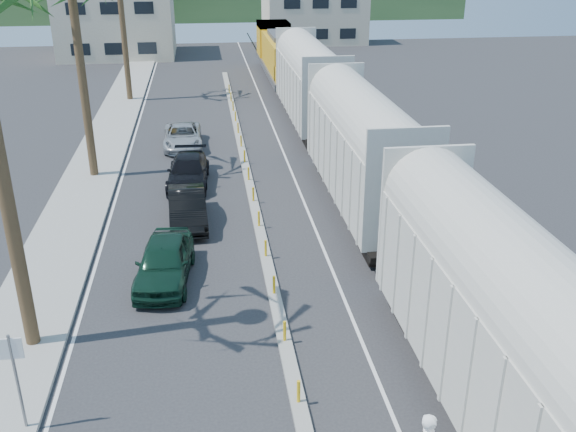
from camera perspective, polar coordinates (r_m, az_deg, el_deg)
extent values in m
cube|color=gray|center=(39.55, -16.50, 4.93)|extent=(3.00, 90.00, 0.15)
cube|color=black|center=(42.42, 1.47, 7.07)|extent=(0.12, 100.00, 0.06)
cube|color=black|center=(42.66, 3.39, 7.14)|extent=(0.12, 100.00, 0.06)
cube|color=gray|center=(34.39, -3.51, 3.12)|extent=(0.45, 60.00, 0.15)
cylinder|color=gold|center=(18.40, 0.94, -15.32)|extent=(0.10, 0.10, 0.70)
cylinder|color=gold|center=(20.80, -0.30, -10.17)|extent=(0.10, 0.10, 0.70)
cylinder|color=gold|center=(23.33, -1.25, -6.12)|extent=(0.10, 0.10, 0.70)
cylinder|color=gold|center=(25.97, -2.00, -2.87)|extent=(0.10, 0.10, 0.70)
cylinder|color=gold|center=(28.68, -2.61, -0.22)|extent=(0.10, 0.10, 0.70)
cylinder|color=gold|center=(31.44, -3.11, 1.96)|extent=(0.10, 0.10, 0.70)
cylinder|color=gold|center=(34.24, -3.53, 3.79)|extent=(0.10, 0.10, 0.70)
cylinder|color=gold|center=(37.07, -3.88, 5.34)|extent=(0.10, 0.10, 0.70)
cylinder|color=gold|center=(39.93, -4.19, 6.67)|extent=(0.10, 0.10, 0.70)
cylinder|color=gold|center=(42.81, -4.46, 7.82)|extent=(0.10, 0.10, 0.70)
cylinder|color=gold|center=(45.70, -4.70, 8.82)|extent=(0.10, 0.10, 0.70)
cylinder|color=gold|center=(48.60, -4.90, 9.71)|extent=(0.10, 0.10, 0.70)
cylinder|color=gold|center=(51.52, -5.09, 10.50)|extent=(0.10, 0.10, 0.70)
cylinder|color=gold|center=(54.44, -5.26, 11.20)|extent=(0.10, 0.10, 0.70)
cube|color=silver|center=(39.33, -14.04, 5.00)|extent=(0.12, 90.00, 0.01)
cube|color=silver|center=(39.34, -0.42, 5.72)|extent=(0.12, 90.00, 0.01)
cube|color=beige|center=(17.34, 18.60, -10.47)|extent=(3.00, 12.88, 3.40)
cylinder|color=beige|center=(16.49, 19.36, -5.54)|extent=(2.90, 12.58, 2.90)
cube|color=black|center=(18.62, 17.71, -16.12)|extent=(2.60, 12.88, 1.00)
cube|color=beige|center=(30.12, 6.60, 5.30)|extent=(3.00, 12.88, 3.40)
cylinder|color=beige|center=(29.63, 6.75, 8.43)|extent=(2.90, 12.58, 2.90)
cube|color=black|center=(30.87, 6.41, 1.42)|extent=(2.60, 12.88, 1.00)
cube|color=beige|center=(44.31, 1.91, 11.35)|extent=(3.00, 12.88, 3.40)
cylinder|color=beige|center=(43.98, 1.94, 13.51)|extent=(2.90, 12.58, 2.90)
cube|color=black|center=(44.83, 1.88, 8.60)|extent=(2.60, 12.88, 1.00)
cube|color=#4C4C4F|center=(60.17, -0.66, 13.00)|extent=(3.00, 17.00, 0.50)
cube|color=orange|center=(58.92, -0.55, 14.31)|extent=(2.70, 12.24, 2.60)
cube|color=orange|center=(65.53, -1.31, 15.51)|extent=(3.00, 3.74, 3.20)
cube|color=black|center=(60.28, -0.66, 12.44)|extent=(2.60, 13.60, 0.90)
cylinder|color=brown|center=(20.16, -23.93, 2.51)|extent=(0.44, 0.44, 11.00)
cylinder|color=brown|center=(35.41, -17.74, 10.97)|extent=(0.44, 0.44, 10.00)
cylinder|color=brown|center=(52.83, -14.49, 16.26)|extent=(0.44, 0.44, 12.00)
cylinder|color=slate|center=(18.38, -22.88, -13.63)|extent=(0.08, 0.08, 3.00)
cube|color=silver|center=(17.77, -23.44, -10.78)|extent=(0.60, 0.04, 0.60)
cube|color=#BFB397|center=(75.11, -14.97, 16.64)|extent=(12.00, 10.00, 8.00)
cube|color=#BFB397|center=(83.82, 2.26, 17.67)|extent=(12.00, 10.00, 7.00)
imported|color=#0F2F21|center=(24.67, -10.93, -3.98)|extent=(2.91, 5.22, 1.65)
imported|color=black|center=(29.44, -8.93, 0.73)|extent=(2.06, 4.85, 1.55)
imported|color=black|center=(34.18, -8.86, 3.94)|extent=(2.68, 5.35, 1.48)
imported|color=#B5B8BB|center=(40.63, -9.34, 7.01)|extent=(2.45, 5.08, 1.40)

